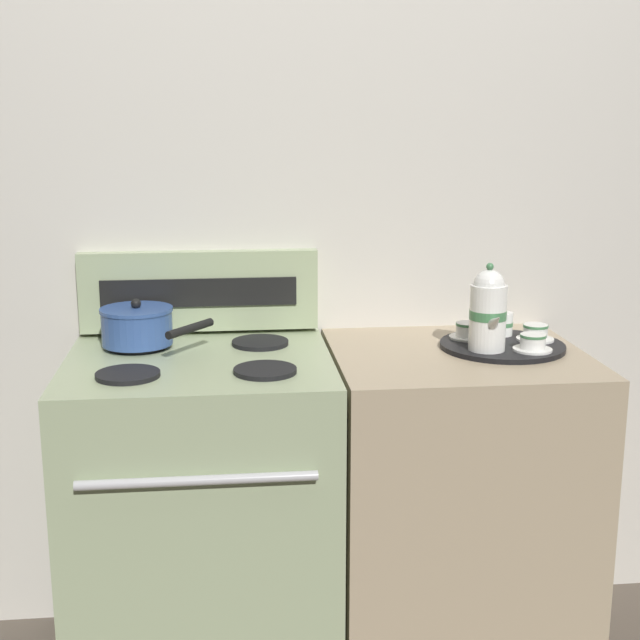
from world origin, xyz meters
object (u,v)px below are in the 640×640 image
Objects in this scene: saucepan at (138,326)px; teacup_right at (535,332)px; serving_tray at (502,346)px; teacup_front at (533,343)px; teapot at (488,310)px; stove at (203,519)px; teacup_left at (468,331)px; creamer_jug at (502,324)px.

teacup_right is at bearing -4.40° from saucepan.
teacup_front is at bearing -56.19° from serving_tray.
teapot is 2.26× the size of teacup_right.
teacup_front reaches higher than stove.
teacup_left is 0.19m from teacup_right.
teacup_right is (0.18, -0.04, 0.00)m from teacup_left.
saucepan is 2.97× the size of teacup_right.
stove is 2.98× the size of saucepan.
serving_tray is 0.10m from creamer_jug.
teacup_front is at bearing -10.39° from saucepan.
teacup_left is 1.00× the size of teacup_right.
stove is 0.95m from serving_tray.
creamer_jug reaches higher than teacup_front.
saucepan is 1.03m from creamer_jug.
teapot is (-0.06, -0.06, 0.12)m from serving_tray.
teacup_left reaches higher than serving_tray.
teacup_front is (0.12, -0.02, -0.09)m from teapot.
creamer_jug is at bearing -0.95° from saucepan.
serving_tray is 5.17× the size of creamer_jug.
teacup_left is (-0.08, 0.07, 0.03)m from serving_tray.
serving_tray is at bearing 45.00° from teapot.
teacup_right is at bearing 3.27° from stove.
creamer_jug is (1.03, -0.02, -0.02)m from saucepan.
teacup_left is 1.58× the size of creamer_jug.
teacup_left is at bearing 139.85° from serving_tray.
serving_tray is at bearing 123.81° from teacup_front.
teacup_left is at bearing -2.62° from saucepan.
teapot reaches higher than creamer_jug.
saucepan reaches higher than teacup_front.
stove is 1.02m from teacup_front.
creamer_jug is (0.03, 0.09, 0.04)m from serving_tray.
teacup_right is (0.94, 0.05, 0.49)m from stove.
teacup_left is at bearing 166.80° from teacup_right.
teapot is 0.21m from teacup_right.
teacup_right is at bearing 67.18° from teacup_front.
creamer_jug is at bearing 13.23° from teacup_left.
serving_tray is at bearing -6.26° from saucepan.
saucepan is at bearing 173.74° from serving_tray.
teapot is at bearing 170.54° from teacup_front.
saucepan is 2.97× the size of teacup_left.
creamer_jug reaches higher than teacup_left.
teacup_front is (0.89, -0.06, 0.49)m from stove.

